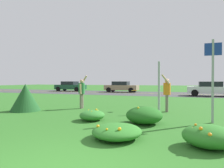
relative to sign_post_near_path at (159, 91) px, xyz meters
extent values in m
plane|color=#2D6B23|center=(-0.91, 5.70, -1.11)|extent=(120.00, 120.00, 0.00)
cube|color=#424244|center=(-0.91, 16.60, -1.10)|extent=(120.00, 8.80, 0.01)
cube|color=yellow|center=(-0.91, 16.60, -1.10)|extent=(120.00, 0.16, 0.00)
ellipsoid|color=#2D7526|center=(1.41, -2.67, -0.85)|extent=(1.15, 1.04, 0.51)
sphere|color=orange|center=(1.23, -2.96, -0.63)|extent=(0.08, 0.08, 0.08)
sphere|color=orange|center=(1.14, -2.69, -0.61)|extent=(0.06, 0.06, 0.06)
sphere|color=orange|center=(1.19, -2.47, -0.70)|extent=(0.07, 0.07, 0.07)
sphere|color=orange|center=(1.33, -2.86, -0.73)|extent=(0.06, 0.06, 0.06)
sphere|color=orange|center=(1.08, -2.77, -0.68)|extent=(0.06, 0.06, 0.06)
sphere|color=orange|center=(1.39, -3.10, -0.71)|extent=(0.08, 0.08, 0.08)
ellipsoid|color=#337F2D|center=(-2.41, -0.71, -0.92)|extent=(0.95, 1.00, 0.38)
sphere|color=yellow|center=(-2.35, -0.87, -0.75)|extent=(0.05, 0.05, 0.05)
sphere|color=yellow|center=(-2.35, -0.31, -0.80)|extent=(0.06, 0.06, 0.06)
sphere|color=yellow|center=(-2.62, -0.59, -0.75)|extent=(0.05, 0.05, 0.05)
sphere|color=yellow|center=(-2.30, -0.57, -0.72)|extent=(0.08, 0.08, 0.08)
ellipsoid|color=#23661E|center=(-0.43, -0.62, -0.81)|extent=(1.27, 1.39, 0.59)
sphere|color=yellow|center=(-0.64, -1.00, -0.66)|extent=(0.06, 0.06, 0.06)
sphere|color=yellow|center=(-0.59, -0.88, -0.53)|extent=(0.07, 0.07, 0.07)
sphere|color=yellow|center=(-0.73, -0.23, -0.69)|extent=(0.07, 0.07, 0.07)
sphere|color=yellow|center=(-0.70, -0.75, -0.65)|extent=(0.08, 0.08, 0.08)
ellipsoid|color=#2D7526|center=(-0.75, -2.69, -0.92)|extent=(1.29, 1.39, 0.37)
sphere|color=gold|center=(-0.85, -3.17, -0.77)|extent=(0.06, 0.06, 0.06)
sphere|color=gold|center=(-1.13, -2.87, -0.86)|extent=(0.07, 0.07, 0.07)
sphere|color=gold|center=(-0.55, -3.10, -0.76)|extent=(0.09, 0.09, 0.09)
sphere|color=gold|center=(-0.91, -2.32, -0.81)|extent=(0.06, 0.06, 0.06)
sphere|color=gold|center=(-1.21, -2.88, -0.78)|extent=(0.08, 0.08, 0.08)
sphere|color=gold|center=(-0.91, -2.47, -0.89)|extent=(0.06, 0.06, 0.06)
sphere|color=gold|center=(-0.93, -2.70, -0.82)|extent=(0.08, 0.08, 0.08)
cube|color=#93969B|center=(0.00, 0.00, 0.00)|extent=(0.07, 0.10, 2.22)
cube|color=#93969B|center=(1.83, 0.31, 0.38)|extent=(0.07, 0.10, 2.97)
cube|color=navy|center=(1.83, 0.28, 1.51)|extent=(0.56, 0.03, 0.44)
cone|color=#1E5123|center=(-6.61, 0.36, -0.43)|extent=(1.46, 1.46, 1.35)
cylinder|color=#287038|center=(-4.39, 2.11, -0.01)|extent=(0.34, 0.34, 0.57)
sphere|color=tan|center=(-4.39, 2.11, 0.37)|extent=(0.21, 0.21, 0.21)
cylinder|color=#726B5B|center=(-4.40, 2.20, -0.70)|extent=(0.14, 0.14, 0.81)
cylinder|color=#726B5B|center=(-4.38, 2.03, -0.70)|extent=(0.14, 0.14, 0.81)
cylinder|color=tan|center=(-4.34, 2.31, 0.46)|extent=(0.38, 0.12, 0.50)
cylinder|color=tan|center=(-4.35, 1.92, -0.03)|extent=(0.12, 0.10, 0.54)
cylinder|color=orange|center=(0.09, 2.45, 0.01)|extent=(0.34, 0.34, 0.58)
sphere|color=tan|center=(0.09, 2.45, 0.40)|extent=(0.21, 0.21, 0.21)
cylinder|color=#726B5B|center=(0.09, 2.37, -0.70)|extent=(0.14, 0.14, 0.83)
cylinder|color=#726B5B|center=(0.08, 2.54, -0.70)|extent=(0.14, 0.14, 0.83)
cylinder|color=tan|center=(0.03, 2.25, 0.48)|extent=(0.41, 0.12, 0.49)
cylinder|color=tan|center=(0.05, 2.65, -0.01)|extent=(0.12, 0.10, 0.55)
cylinder|color=orange|center=(-1.51, 2.32, -0.09)|extent=(0.28, 0.28, 0.04)
torus|color=orange|center=(-1.51, 2.32, -0.09)|extent=(0.27, 0.27, 0.04)
cube|color=#194C2D|center=(-15.23, 18.58, -0.49)|extent=(4.50, 1.82, 0.66)
cube|color=black|center=(-15.33, 18.58, 0.08)|extent=(2.10, 1.64, 0.52)
cylinder|color=black|center=(-13.68, 19.47, -0.78)|extent=(0.66, 0.22, 0.66)
cylinder|color=black|center=(-13.68, 17.69, -0.78)|extent=(0.66, 0.22, 0.66)
cylinder|color=black|center=(-16.78, 19.47, -0.78)|extent=(0.66, 0.22, 0.66)
cylinder|color=black|center=(-16.78, 17.69, -0.78)|extent=(0.66, 0.22, 0.66)
cube|color=#937F60|center=(-7.21, 18.58, -0.49)|extent=(4.50, 1.82, 0.66)
cube|color=black|center=(-7.31, 18.58, 0.08)|extent=(2.10, 1.64, 0.52)
cylinder|color=black|center=(-5.66, 19.47, -0.78)|extent=(0.66, 0.22, 0.66)
cylinder|color=black|center=(-5.66, 17.69, -0.78)|extent=(0.66, 0.22, 0.66)
cylinder|color=black|center=(-8.76, 19.47, -0.78)|extent=(0.66, 0.22, 0.66)
cylinder|color=black|center=(-8.76, 17.69, -0.78)|extent=(0.66, 0.22, 0.66)
cube|color=silver|center=(3.38, 14.62, -0.49)|extent=(4.50, 1.82, 0.66)
cube|color=black|center=(3.28, 14.62, 0.08)|extent=(2.10, 1.64, 0.52)
cylinder|color=black|center=(1.83, 15.51, -0.78)|extent=(0.66, 0.22, 0.66)
cylinder|color=black|center=(1.83, 13.73, -0.78)|extent=(0.66, 0.22, 0.66)
camera|label=1|loc=(0.90, -7.64, 0.38)|focal=32.32mm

